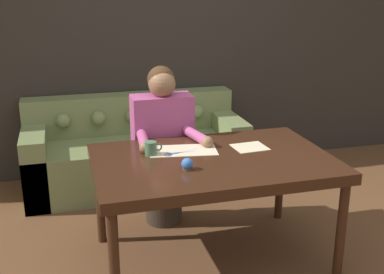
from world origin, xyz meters
TOP-DOWN VIEW (x-y plane):
  - ground_plane at (0.00, 0.00)m, footprint 16.00×16.00m
  - wall_back at (0.00, 1.92)m, footprint 8.00×0.06m
  - dining_table at (-0.05, 0.13)m, footprint 1.50×0.98m
  - couch at (-0.34, 1.52)m, footprint 1.93×0.78m
  - person at (-0.24, 0.74)m, footprint 0.50×0.60m
  - pattern_paper_main at (-0.20, 0.30)m, footprint 0.47×0.30m
  - pattern_paper_offcut at (0.25, 0.25)m, footprint 0.23×0.21m
  - scissors at (-0.26, 0.26)m, footprint 0.25×0.11m
  - mug at (-0.42, 0.28)m, footprint 0.11×0.08m
  - pin_cushion at (-0.26, -0.03)m, footprint 0.07×0.07m

SIDE VIEW (x-z plane):
  - ground_plane at x=0.00m, z-range 0.00..0.00m
  - couch at x=-0.34m, z-range -0.10..0.70m
  - person at x=-0.24m, z-range 0.01..1.23m
  - dining_table at x=-0.05m, z-range 0.30..1.02m
  - pattern_paper_offcut at x=0.25m, z-range 0.73..0.73m
  - pattern_paper_main at x=-0.20m, z-range 0.73..0.73m
  - scissors at x=-0.26m, z-range 0.72..0.73m
  - pin_cushion at x=-0.26m, z-range 0.72..0.79m
  - mug at x=-0.42m, z-range 0.73..0.82m
  - wall_back at x=0.00m, z-range 0.00..2.60m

